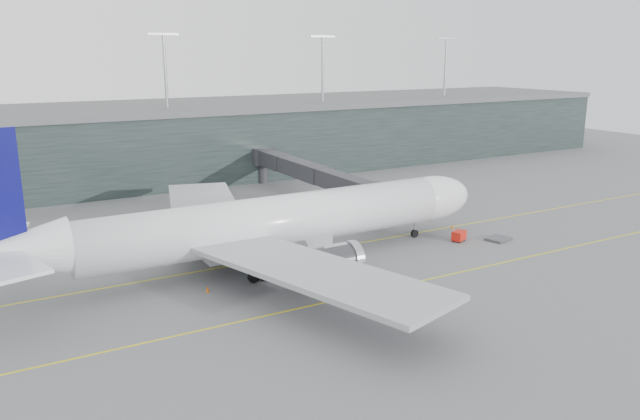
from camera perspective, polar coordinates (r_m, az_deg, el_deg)
ground at (r=83.34m, az=-7.09°, el=-3.92°), size 320.00×320.00×0.00m
taxiline_a at (r=79.84m, az=-5.97°, el=-4.70°), size 160.00×0.25×0.02m
taxiline_b at (r=66.43m, az=-0.28°, el=-8.61°), size 160.00×0.25×0.02m
taxiline_lead_main at (r=102.97m, az=-8.87°, el=-0.46°), size 0.25×60.00×0.02m
terminal at (r=135.93m, az=-16.82°, el=5.92°), size 240.00×36.00×29.00m
main_aircraft at (r=77.23m, az=-4.70°, el=-1.23°), size 66.88×63.07×18.81m
jet_bridge at (r=112.88m, az=-2.07°, el=3.78°), size 4.41×47.04×7.17m
gse_cart at (r=89.77m, az=12.59°, el=-2.29°), size 2.52×2.12×1.46m
baggage_dolly at (r=91.79m, az=16.00°, el=-2.54°), size 3.76×3.29×0.32m
uld_a at (r=89.66m, az=-12.57°, el=-2.13°), size 2.43×2.02×2.06m
uld_b at (r=91.88m, az=-11.01°, el=-1.70°), size 2.44×2.13×1.92m
uld_c at (r=93.19m, az=-8.98°, el=-1.36°), size 2.26×1.84×1.99m
cone_nose at (r=95.92m, az=12.01°, el=-1.50°), size 0.42×0.42×0.67m
cone_wing_stbd at (r=72.79m, az=5.34°, el=-6.31°), size 0.42×0.42×0.67m
cone_wing_port at (r=94.45m, az=-5.36°, el=-1.45°), size 0.50×0.50×0.79m
cone_tail at (r=70.61m, az=-10.25°, el=-7.13°), size 0.44×0.44×0.70m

